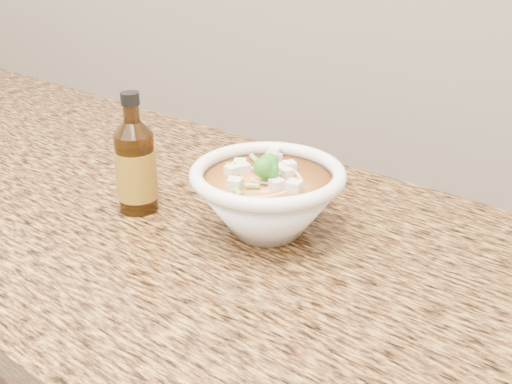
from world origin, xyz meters
The scene contains 3 objects.
counter_slab centered at (0.00, 1.68, 0.88)m, with size 4.00×0.68×0.04m, color olive.
soup_bowl centered at (0.10, 1.71, 0.95)m, with size 0.21×0.22×0.12m.
hot_sauce_bottle centered at (-0.09, 1.64, 0.97)m, with size 0.07×0.07×0.18m.
Camera 1 is at (0.57, 1.09, 1.32)m, focal length 45.00 mm.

